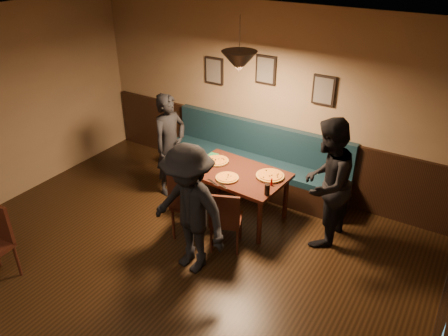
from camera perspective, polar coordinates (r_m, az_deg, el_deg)
name	(u,v)px	position (r m, az deg, el deg)	size (l,w,h in m)	color
floor	(111,319)	(5.06, -14.64, -18.57)	(7.00, 7.00, 0.00)	black
ceiling	(64,57)	(3.61, -20.23, 13.47)	(7.00, 7.00, 0.00)	silver
wall_back	(265,99)	(6.69, 5.45, 9.04)	(6.00, 6.00, 0.00)	#8C704F
wainscot	(262,152)	(7.02, 5.00, 2.04)	(5.88, 0.06, 1.00)	black
booth_bench	(254,159)	(6.80, 3.96, 1.17)	(3.00, 0.60, 1.00)	#0F232D
picture_left	(214,71)	(6.99, -1.30, 12.63)	(0.32, 0.04, 0.42)	black
picture_center	(266,70)	(6.52, 5.51, 12.68)	(0.32, 0.04, 0.42)	black
picture_right	(324,90)	(6.24, 12.94, 9.90)	(0.32, 0.04, 0.42)	black
pendant_lamp	(239,62)	(5.39, 2.01, 13.76)	(0.44, 0.44, 0.25)	black
dining_table	(237,194)	(6.16, 1.71, -3.49)	(1.34, 0.86, 0.72)	black
chair_near_left	(192,201)	(5.73, -4.15, -4.39)	(0.46, 0.46, 1.04)	black
chair_near_right	(226,218)	(5.55, 0.29, -6.55)	(0.39, 0.39, 0.87)	black
diner_left	(170,145)	(6.61, -7.05, 3.03)	(0.58, 0.38, 1.60)	black
diner_right	(326,183)	(5.58, 13.23, -1.97)	(0.84, 0.65, 1.73)	black
diner_front	(189,210)	(5.02, -4.59, -5.54)	(1.06, 0.61, 1.64)	black
pizza_a	(217,161)	(6.23, -0.92, 0.96)	(0.34, 0.34, 0.04)	gold
pizza_b	(227,178)	(5.81, 0.42, -1.28)	(0.31, 0.31, 0.04)	orange
pizza_c	(270,176)	(5.88, 6.05, -1.01)	(0.38, 0.38, 0.04)	orange
soda_glass	(267,189)	(5.48, 5.67, -2.81)	(0.07, 0.07, 0.15)	black
tabasco_bottle	(272,182)	(5.68, 6.24, -1.78)	(0.03, 0.03, 0.12)	#8E0407
napkin_a	(213,155)	(6.44, -1.45, 1.73)	(0.13, 0.13, 0.01)	#1B6534
napkin_b	(194,170)	(6.04, -3.90, -0.27)	(0.14, 0.14, 0.01)	#1E7231
cutlery_set	(217,184)	(5.71, -0.95, -2.06)	(0.02, 0.21, 0.00)	silver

